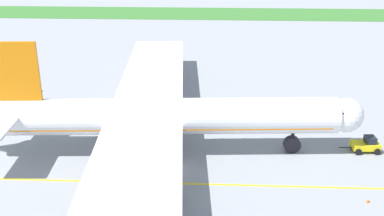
% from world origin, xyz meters
% --- Properties ---
extents(ground_plane, '(600.00, 600.00, 0.00)m').
position_xyz_m(ground_plane, '(0.00, 0.00, 0.00)').
color(ground_plane, gray).
rests_on(ground_plane, ground).
extents(apron_taxi_line, '(280.00, 0.36, 0.01)m').
position_xyz_m(apron_taxi_line, '(0.00, -3.45, 0.00)').
color(apron_taxi_line, yellow).
rests_on(apron_taxi_line, ground).
extents(grass_median_strip, '(320.00, 24.00, 0.10)m').
position_xyz_m(grass_median_strip, '(0.00, 111.66, 0.05)').
color(grass_median_strip, '#38722D').
rests_on(grass_median_strip, ground).
extents(airliner_foreground, '(54.87, 88.87, 15.51)m').
position_xyz_m(airliner_foreground, '(-2.23, 4.40, 5.27)').
color(airliner_foreground, white).
rests_on(airliner_foreground, ground).
extents(pushback_tug, '(5.53, 2.68, 2.20)m').
position_xyz_m(pushback_tug, '(26.45, 6.35, 1.00)').
color(pushback_tug, yellow).
rests_on(pushback_tug, ground).
extents(traffic_cone_near_nose, '(0.36, 0.36, 0.58)m').
position_xyz_m(traffic_cone_near_nose, '(22.99, -6.40, 0.28)').
color(traffic_cone_near_nose, '#F2590C').
rests_on(traffic_cone_near_nose, ground).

